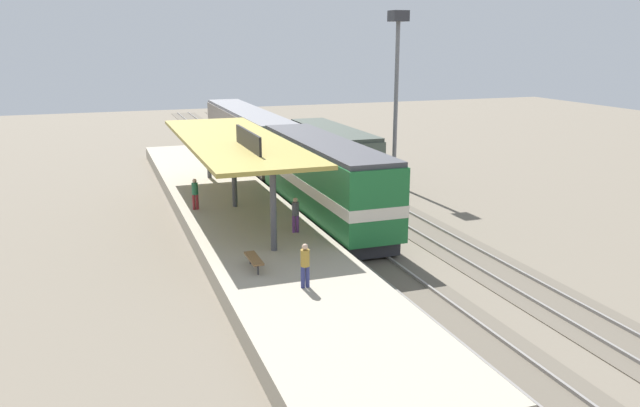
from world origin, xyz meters
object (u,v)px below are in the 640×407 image
light_mast (397,62)px  person_waiting (295,213)px  passenger_carriage_single (248,136)px  freight_car (333,151)px  locomotive (324,180)px  person_walking (195,192)px  person_boarding (305,263)px  platform_bench (254,259)px

light_mast → person_waiting: 16.82m
passenger_carriage_single → freight_car: (4.60, -7.19, -0.34)m
locomotive → person_walking: size_ratio=8.44×
light_mast → person_waiting: bearing=-133.7°
light_mast → passenger_carriage_single: bearing=125.9°
passenger_carriage_single → person_waiting: passenger_carriage_single is taller
person_waiting → person_boarding: (-1.76, -6.78, 0.00)m
person_boarding → freight_car: bearing=66.8°
platform_bench → light_mast: light_mast is taller
passenger_carriage_single → person_boarding: (-4.67, -28.76, -0.46)m
freight_car → person_boarding: (-9.27, -21.57, -0.12)m
person_waiting → platform_bench: bearing=-126.0°
locomotive → person_waiting: (-2.90, -3.98, -0.56)m
locomotive → person_walking: (-6.76, 1.85, -0.56)m
person_boarding → person_waiting: bearing=75.4°
platform_bench → light_mast: 21.89m
person_waiting → person_boarding: 7.01m
person_boarding → passenger_carriage_single: bearing=80.8°
person_waiting → person_boarding: size_ratio=1.00×
platform_bench → person_waiting: (3.10, 4.26, 0.51)m
freight_car → light_mast: light_mast is taller
light_mast → person_boarding: bearing=-124.7°
light_mast → person_walking: bearing=-159.8°
person_walking → person_waiting: bearing=-56.5°
locomotive → light_mast: bearing=42.8°
locomotive → person_boarding: bearing=-113.4°
passenger_carriage_single → person_walking: passenger_carriage_single is taller
person_waiting → freight_car: bearing=63.1°
platform_bench → person_waiting: size_ratio=0.99×
platform_bench → locomotive: (6.00, 8.24, 1.07)m
locomotive → passenger_carriage_single: locomotive is taller
locomotive → platform_bench: bearing=-126.1°
freight_car → person_walking: bearing=-141.7°
platform_bench → light_mast: size_ratio=0.15×
locomotive → passenger_carriage_single: 18.00m
freight_car → person_boarding: bearing=-113.2°
person_waiting → person_walking: size_ratio=1.00×
passenger_carriage_single → person_walking: 17.51m
light_mast → freight_car: bearing=131.7°
platform_bench → person_walking: size_ratio=0.99×
platform_bench → freight_car: bearing=60.9°
person_boarding → platform_bench: bearing=117.9°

